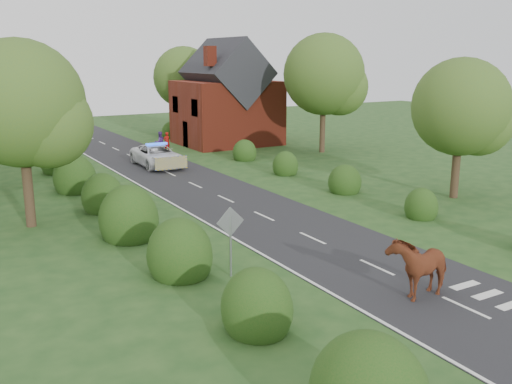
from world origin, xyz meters
TOP-DOWN VIEW (x-y plane):
  - ground at (0.00, 0.00)m, footprint 120.00×120.00m
  - road at (0.00, 15.00)m, footprint 6.00×70.00m
  - road_markings at (-1.60, 12.93)m, footprint 4.96×70.00m
  - hedgerow_left at (-6.51, 11.69)m, footprint 2.75×50.41m
  - hedgerow_right at (6.60, 11.21)m, footprint 2.10×45.78m
  - tree_left_a at (-9.75, 11.86)m, footprint 5.74×5.60m
  - tree_right_a at (11.23, 5.87)m, footprint 5.33×5.20m
  - tree_right_b at (14.29, 21.84)m, footprint 6.56×6.40m
  - tree_right_c at (9.27, 37.85)m, footprint 6.15×6.00m
  - road_sign at (-5.00, 2.00)m, footprint 1.06×0.08m
  - house at (9.49, 30.00)m, footprint 8.00×7.40m
  - cow at (-0.49, -2.45)m, footprint 2.50×1.51m
  - police_van at (0.25, 22.93)m, footprint 2.62×5.55m
  - pedestrian_red at (3.29, 28.72)m, footprint 0.64×0.49m
  - pedestrian_purple at (2.53, 28.26)m, footprint 0.84×0.66m

SIDE VIEW (x-z plane):
  - ground at x=0.00m, z-range 0.00..0.00m
  - road at x=0.00m, z-range 0.00..0.02m
  - road_markings at x=-1.60m, z-range 0.02..0.03m
  - hedgerow_right at x=6.60m, z-range -0.50..1.60m
  - hedgerow_left at x=-6.51m, z-range -0.75..2.25m
  - police_van at x=0.25m, z-range -0.07..1.59m
  - pedestrian_red at x=3.29m, z-range 0.00..1.59m
  - cow at x=-0.49m, z-range 0.00..1.69m
  - pedestrian_purple at x=2.53m, z-range 0.00..1.73m
  - road_sign at x=-5.00m, z-range 0.39..2.92m
  - house at x=9.49m, z-range -0.80..8.37m
  - tree_right_a at x=11.23m, z-range 0.96..8.52m
  - tree_left_a at x=-9.75m, z-range 1.15..9.53m
  - tree_right_c at x=9.27m, z-range 1.05..9.63m
  - tree_right_b at x=14.29m, z-range 1.24..10.64m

